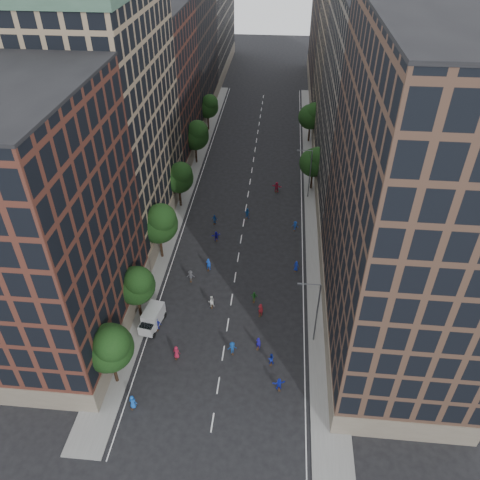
{
  "coord_description": "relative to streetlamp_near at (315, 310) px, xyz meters",
  "views": [
    {
      "loc": [
        5.38,
        -26.57,
        43.62
      ],
      "look_at": [
        0.11,
        28.59,
        2.0
      ],
      "focal_mm": 35.0,
      "sensor_mm": 36.0,
      "label": 1
    }
  ],
  "objects": [
    {
      "name": "skater_13",
      "position": [
        -14.31,
        11.79,
        -4.2
      ],
      "size": [
        0.75,
        0.54,
        1.93
      ],
      "primitive_type": "imported",
      "rotation": [
        0.0,
        0.0,
        3.02
      ],
      "color": "#1744BC",
      "rests_on": "ground"
    },
    {
      "name": "skater_0",
      "position": [
        -18.87,
        -11.0,
        -4.3
      ],
      "size": [
        0.97,
        0.76,
        1.75
      ],
      "primitive_type": "imported",
      "rotation": [
        0.0,
        0.0,
        2.87
      ],
      "color": "#1650B4",
      "rests_on": "ground"
    },
    {
      "name": "skater_8",
      "position": [
        -12.83,
        4.46,
        -4.29
      ],
      "size": [
        0.97,
        0.83,
        1.76
      ],
      "primitive_type": "imported",
      "rotation": [
        0.0,
        0.0,
        3.35
      ],
      "color": "white",
      "rests_on": "ground"
    },
    {
      "name": "bldg_right_b",
      "position": [
        8.63,
        32.0,
        11.33
      ],
      "size": [
        14.0,
        28.0,
        33.0
      ],
      "primitive_type": "cube",
      "color": "#655D54",
      "rests_on": "ground"
    },
    {
      "name": "tree_left_0",
      "position": [
        -21.38,
        -8.15,
        0.79
      ],
      "size": [
        5.2,
        5.2,
        8.83
      ],
      "color": "black",
      "rests_on": "ground"
    },
    {
      "name": "skater_9",
      "position": [
        -16.41,
        9.19,
        -4.3
      ],
      "size": [
        1.16,
        0.72,
        1.73
      ],
      "primitive_type": "imported",
      "rotation": [
        0.0,
        0.0,
        3.21
      ],
      "color": "#414247",
      "rests_on": "ground"
    },
    {
      "name": "tree_left_3",
      "position": [
        -21.38,
        27.85,
        0.65
      ],
      "size": [
        5.0,
        5.0,
        8.58
      ],
      "color": "black",
      "rests_on": "ground"
    },
    {
      "name": "tree_left_2",
      "position": [
        -21.36,
        13.83,
        1.19
      ],
      "size": [
        5.6,
        5.6,
        9.45
      ],
      "color": "black",
      "rests_on": "ground"
    },
    {
      "name": "ground",
      "position": [
        -10.37,
        28.0,
        -5.17
      ],
      "size": [
        240.0,
        240.0,
        0.0
      ],
      "primitive_type": "plane",
      "color": "black",
      "rests_on": "ground"
    },
    {
      "name": "bldg_left_e",
      "position": [
        -29.37,
        104.0,
        7.83
      ],
      "size": [
        14.0,
        40.0,
        26.0
      ],
      "primitive_type": "cube",
      "color": "#655D54",
      "rests_on": "ground"
    },
    {
      "name": "skater_16",
      "position": [
        -15.02,
        23.35,
        -4.39
      ],
      "size": [
        0.99,
        0.65,
        1.56
      ],
      "primitive_type": "imported",
      "rotation": [
        0.0,
        0.0,
        2.81
      ],
      "color": "#144CA7",
      "rests_on": "ground"
    },
    {
      "name": "tree_right_a",
      "position": [
        1.02,
        35.85,
        0.46
      ],
      "size": [
        5.0,
        5.0,
        8.39
      ],
      "color": "black",
      "rests_on": "ground"
    },
    {
      "name": "skater_11",
      "position": [
        -14.17,
        18.88,
        -4.4
      ],
      "size": [
        1.48,
        1.01,
        1.53
      ],
      "primitive_type": "imported",
      "rotation": [
        0.0,
        0.0,
        3.58
      ],
      "color": "#1D17BE",
      "rests_on": "ground"
    },
    {
      "name": "skater_2",
      "position": [
        -4.74,
        -3.94,
        -4.41
      ],
      "size": [
        0.74,
        0.58,
        1.52
      ],
      "primitive_type": "imported",
      "rotation": [
        0.0,
        0.0,
        3.14
      ],
      "color": "#1327A2",
      "rests_on": "ground"
    },
    {
      "name": "skater_15",
      "position": [
        -2.03,
        22.77,
        -4.39
      ],
      "size": [
        1.13,
        0.84,
        1.55
      ],
      "primitive_type": "imported",
      "rotation": [
        0.0,
        0.0,
        2.85
      ],
      "color": "#133CA1",
      "rests_on": "ground"
    },
    {
      "name": "skater_17",
      "position": [
        -5.36,
        34.24,
        -4.2
      ],
      "size": [
        1.87,
        0.98,
        1.93
      ],
      "primitive_type": "imported",
      "rotation": [
        0.0,
        0.0,
        2.9
      ],
      "color": "#AC1C3B",
      "rests_on": "ground"
    },
    {
      "name": "sidewalk_left",
      "position": [
        -22.37,
        35.5,
        -5.09
      ],
      "size": [
        4.0,
        105.0,
        0.15
      ],
      "primitive_type": "cube",
      "color": "slate",
      "rests_on": "ground"
    },
    {
      "name": "bldg_right_a",
      "position": [
        8.63,
        3.0,
        12.83
      ],
      "size": [
        14.0,
        30.0,
        36.0
      ],
      "primitive_type": "cube",
      "color": "#4A3327",
      "rests_on": "ground"
    },
    {
      "name": "tree_right_b",
      "position": [
        1.02,
        55.85,
        0.79
      ],
      "size": [
        5.2,
        5.2,
        8.83
      ],
      "color": "black",
      "rests_on": "ground"
    },
    {
      "name": "skater_7",
      "position": [
        -6.38,
        3.56,
        -4.22
      ],
      "size": [
        0.8,
        0.66,
        1.89
      ],
      "primitive_type": "imported",
      "rotation": [
        0.0,
        0.0,
        2.79
      ],
      "color": "maroon",
      "rests_on": "ground"
    },
    {
      "name": "bldg_left_b",
      "position": [
        -29.37,
        23.0,
        11.83
      ],
      "size": [
        14.0,
        26.0,
        34.0
      ],
      "primitive_type": "cube",
      "color": "#8D785C",
      "rests_on": "ground"
    },
    {
      "name": "sidewalk_right",
      "position": [
        1.63,
        35.5,
        -5.09
      ],
      "size": [
        4.0,
        105.0,
        0.15
      ],
      "primitive_type": "cube",
      "color": "slate",
      "rests_on": "ground"
    },
    {
      "name": "skater_5",
      "position": [
        -3.74,
        -7.26,
        -4.39
      ],
      "size": [
        1.52,
        0.83,
        1.56
      ],
      "primitive_type": "imported",
      "rotation": [
        0.0,
        0.0,
        3.41
      ],
      "color": "#1727BC",
      "rests_on": "ground"
    },
    {
      "name": "skater_3",
      "position": [
        -9.32,
        -2.82,
        -4.34
      ],
      "size": [
        1.2,
        0.88,
        1.66
      ],
      "primitive_type": "imported",
      "rotation": [
        0.0,
        0.0,
        3.41
      ],
      "color": "navy",
      "rests_on": "ground"
    },
    {
      "name": "streetlamp_near",
      "position": [
        0.0,
        0.0,
        0.0
      ],
      "size": [
        2.64,
        0.22,
        9.06
      ],
      "color": "#595B60",
      "rests_on": "ground"
    },
    {
      "name": "skater_12",
      "position": [
        -1.87,
        12.78,
        -4.39
      ],
      "size": [
        0.88,
        0.7,
        1.56
      ],
      "primitive_type": "imported",
      "rotation": [
        0.0,
        0.0,
        2.84
      ],
      "color": "#13279A",
      "rests_on": "ground"
    },
    {
      "name": "bldg_left_a",
      "position": [
        -29.37,
        -1.0,
        9.83
      ],
      "size": [
        14.0,
        22.0,
        30.0
      ],
      "primitive_type": "cube",
      "color": "#4E271D",
      "rests_on": "ground"
    },
    {
      "name": "skater_10",
      "position": [
        -7.38,
        6.01,
        -4.41
      ],
      "size": [
        0.93,
        0.49,
        1.52
      ],
      "primitive_type": "imported",
      "rotation": [
        0.0,
        0.0,
        3.01
      ],
      "color": "#1F6721",
      "rests_on": "ground"
    },
    {
      "name": "bldg_left_d",
      "position": [
        -29.37,
        70.0,
        10.83
      ],
      "size": [
        14.0,
        28.0,
        32.0
      ],
      "primitive_type": "cube",
      "color": "#2B211D",
      "rests_on": "ground"
    },
    {
      "name": "skater_1",
      "position": [
        -6.33,
        -1.81,
        -4.33
      ],
      "size": [
        0.69,
        0.54,
        1.67
      ],
      "primitive_type": "imported",
      "rotation": [
        0.0,
        0.0,
        2.89
      ],
      "color": "#191293",
      "rests_on": "ground"
    },
    {
      "name": "skater_14",
      "position": [
        -9.92,
        25.49,
        -4.29
      ],
      "size": [
        1.05,
        0.95,
        1.76
      ],
      "primitive_type": "imported",
      "rotation": [
        0.0,
        0.0,
        2.73
      ],
      "color": "#134BA1",
      "rests_on": "ground"
    },
    {
      "name": "tree_left_1",
      "position": [
        -21.39,
        1.86,
        0.38
      ],
      "size": [
        4.8,
        4.8,
        8.21
      ],
      "color": "black",
      "rests_on": "ground"
    },
    {
      "name": "cargo_van",
      "position": [
        -19.65,
        0.56,
        -3.95
      ],
      "size": [
        2.71,
        4.59,
        2.31
      ],
      "rotation": [
        0.0,
        0.0,
        -0.17
      ],
      "color": "#B6B6B8",
      "rests_on": "ground"
    },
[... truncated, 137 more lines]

